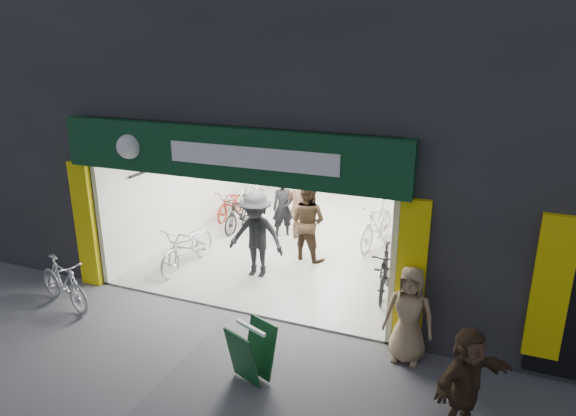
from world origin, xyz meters
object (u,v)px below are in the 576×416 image
Objects in this scene: bike_right_front at (384,271)px; sandwich_board at (251,351)px; bike_left_front at (188,246)px; pedestrian_near at (409,315)px; parked_bike at (64,283)px.

sandwich_board is at bearing -116.83° from bike_right_front.
bike_left_front is 1.22× the size of pedestrian_near.
bike_left_front is at bearing 156.88° from sandwich_board.
bike_right_front reaches higher than parked_bike.
pedestrian_near is 2.50m from sandwich_board.
bike_left_front is at bearing 178.11° from bike_right_front.
bike_right_front is at bearing 92.04° from sandwich_board.
bike_left_front is 1.19× the size of parked_bike.
bike_left_front is 1.16× the size of bike_right_front.
bike_right_front is 2.22m from pedestrian_near.
pedestrian_near is at bearing -16.71° from bike_left_front.
bike_left_front is 4.32m from sandwich_board.
pedestrian_near is at bearing 56.08° from sandwich_board.
bike_right_front is at bearing 6.45° from bike_left_front.
bike_right_front is at bearing 113.22° from pedestrian_near.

